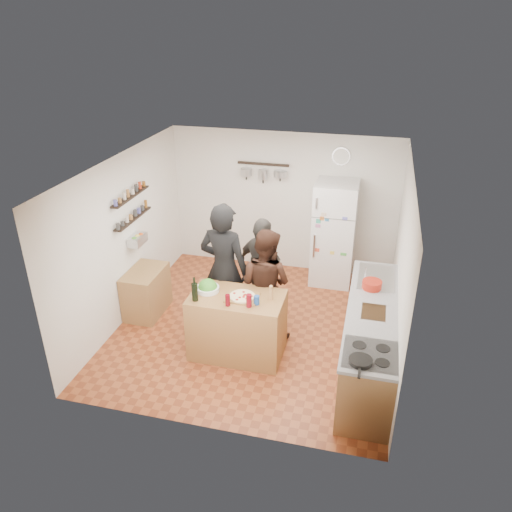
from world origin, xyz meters
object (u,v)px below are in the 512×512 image
(counter_run, at_px, (370,339))
(wine_bottle, at_px, (195,292))
(red_bowl, at_px, (372,285))
(salad_bowl, at_px, (208,289))
(person_center, at_px, (265,284))
(prep_island, at_px, (237,325))
(fridge, at_px, (334,234))
(side_table, at_px, (146,292))
(skillet, at_px, (361,361))
(person_back, at_px, (262,270))
(pepper_mill, at_px, (271,294))
(person_left, at_px, (224,270))
(wall_clock, at_px, (341,156))
(salt_canister, at_px, (257,300))

(counter_run, bearing_deg, wine_bottle, -171.59)
(red_bowl, bearing_deg, salad_bowl, -164.57)
(person_center, bearing_deg, salad_bowl, 54.76)
(red_bowl, bearing_deg, prep_island, -159.58)
(fridge, relative_size, side_table, 2.25)
(skillet, distance_m, fridge, 3.49)
(wine_bottle, height_order, person_back, person_back)
(person_center, height_order, red_bowl, person_center)
(salad_bowl, xyz_separation_m, skillet, (2.09, -1.06, 0.00))
(person_center, bearing_deg, fridge, -94.87)
(pepper_mill, bearing_deg, person_left, 148.68)
(salad_bowl, xyz_separation_m, person_back, (0.54, 0.92, -0.12))
(pepper_mill, distance_m, wall_clock, 2.99)
(prep_island, xyz_separation_m, fridge, (1.02, 2.42, 0.45))
(fridge, bearing_deg, side_table, -146.96)
(pepper_mill, bearing_deg, side_table, 163.79)
(wine_bottle, distance_m, pepper_mill, 0.99)
(red_bowl, bearing_deg, salt_canister, -151.83)
(salad_bowl, height_order, wine_bottle, wine_bottle)
(skillet, relative_size, side_table, 0.32)
(salad_bowl, bearing_deg, wine_bottle, -106.50)
(salt_canister, xyz_separation_m, counter_run, (1.47, 0.24, -0.52))
(wine_bottle, height_order, salt_canister, wine_bottle)
(wine_bottle, xyz_separation_m, salt_canister, (0.80, 0.10, -0.06))
(person_left, bearing_deg, person_back, -127.75)
(fridge, bearing_deg, counter_run, -71.94)
(salt_canister, xyz_separation_m, person_left, (-0.64, 0.65, 0.03))
(counter_run, height_order, skillet, skillet)
(salad_bowl, distance_m, wine_bottle, 0.30)
(person_left, bearing_deg, wine_bottle, 85.40)
(prep_island, xyz_separation_m, person_back, (0.12, 0.97, 0.37))
(person_back, distance_m, wall_clock, 2.40)
(red_bowl, relative_size, fridge, 0.15)
(person_left, bearing_deg, counter_run, 176.71)
(wine_bottle, relative_size, fridge, 0.14)
(wine_bottle, relative_size, counter_run, 0.09)
(counter_run, xyz_separation_m, fridge, (-0.75, 2.30, 0.45))
(side_table, bearing_deg, red_bowl, -0.43)
(salad_bowl, xyz_separation_m, person_center, (0.67, 0.51, -0.11))
(fridge, bearing_deg, salad_bowl, -121.33)
(salad_bowl, xyz_separation_m, red_bowl, (2.14, 0.59, 0.03))
(person_center, xyz_separation_m, red_bowl, (1.47, 0.08, 0.14))
(person_left, distance_m, red_bowl, 2.06)
(person_back, bearing_deg, salad_bowl, 92.49)
(wine_bottle, xyz_separation_m, counter_run, (2.27, 0.34, -0.58))
(prep_island, xyz_separation_m, red_bowl, (1.72, 0.64, 0.52))
(salt_canister, bearing_deg, fridge, 74.15)
(pepper_mill, distance_m, red_bowl, 1.40)
(person_back, distance_m, counter_run, 1.90)
(person_center, relative_size, skillet, 6.54)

